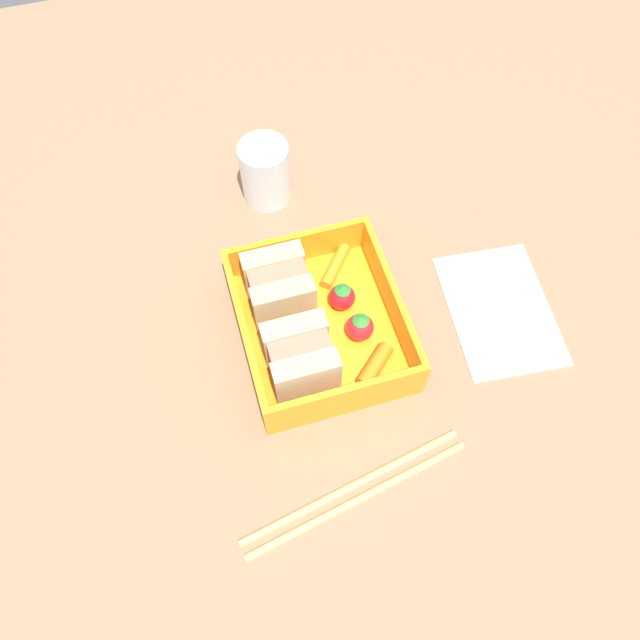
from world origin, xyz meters
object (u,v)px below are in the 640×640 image
object	(u,v)px
sandwich_left	(300,358)
carrot_stick_far_left	(375,365)
strawberry_far_left	(342,296)
drinking_glass	(265,172)
folded_napkin	(500,309)
sandwich_center_left	(279,287)
carrot_stick_left	(335,266)
strawberry_left	(360,327)
chopstick_pair	(355,492)

from	to	relation	value
sandwich_left	carrot_stick_far_left	xyz separation A→B (cm)	(-1.70, -6.51, -1.96)
strawberry_far_left	drinking_glass	world-z (taller)	drinking_glass
strawberry_far_left	folded_napkin	bearing A→B (deg)	-106.41
sandwich_center_left	folded_napkin	world-z (taller)	sandwich_center_left
carrot_stick_left	drinking_glass	bearing A→B (deg)	18.16
folded_napkin	strawberry_far_left	bearing A→B (deg)	73.59
strawberry_left	chopstick_pair	size ratio (longest dim) A/B	0.15
carrot_stick_far_left	carrot_stick_left	xyz separation A→B (cm)	(11.51, 0.26, -0.13)
folded_napkin	sandwich_left	bearing A→B (deg)	93.68
sandwich_center_left	folded_napkin	size ratio (longest dim) A/B	0.41
chopstick_pair	folded_napkin	size ratio (longest dim) A/B	1.48
carrot_stick_far_left	folded_napkin	world-z (taller)	carrot_stick_far_left
strawberry_left	carrot_stick_left	size ratio (longest dim) A/B	0.62
carrot_stick_far_left	drinking_glass	xyz separation A→B (cm)	(23.79, 4.29, 1.58)
sandwich_left	strawberry_left	size ratio (longest dim) A/B	1.84
carrot_stick_left	chopstick_pair	world-z (taller)	carrot_stick_left
carrot_stick_far_left	chopstick_pair	size ratio (longest dim) A/B	0.21
carrot_stick_far_left	drinking_glass	world-z (taller)	drinking_glass
sandwich_left	folded_napkin	size ratio (longest dim) A/B	0.41
chopstick_pair	folded_napkin	world-z (taller)	chopstick_pair
sandwich_center_left	folded_napkin	bearing A→B (deg)	-106.95
carrot_stick_left	folded_napkin	world-z (taller)	carrot_stick_left
sandwich_center_left	strawberry_left	world-z (taller)	sandwich_center_left
strawberry_left	chopstick_pair	world-z (taller)	strawberry_left
sandwich_center_left	carrot_stick_far_left	xyz separation A→B (cm)	(-9.32, -6.51, -1.96)
strawberry_far_left	drinking_glass	distance (cm)	16.74
sandwich_left	carrot_stick_left	xyz separation A→B (cm)	(9.81, -6.25, -2.09)
strawberry_far_left	chopstick_pair	size ratio (longest dim) A/B	0.15
carrot_stick_far_left	strawberry_far_left	bearing A→B (deg)	6.48
strawberry_left	folded_napkin	distance (cm)	14.60
sandwich_left	strawberry_far_left	distance (cm)	8.17
strawberry_far_left	carrot_stick_left	xyz separation A→B (cm)	(4.07, -0.58, -0.79)
sandwich_left	folded_napkin	xyz separation A→B (cm)	(1.33, -20.66, -3.69)
folded_napkin	drinking_glass	bearing A→B (deg)	41.59
sandwich_left	carrot_stick_far_left	size ratio (longest dim) A/B	1.33
carrot_stick_far_left	folded_napkin	size ratio (longest dim) A/B	0.31
strawberry_left	folded_napkin	world-z (taller)	strawberry_left
folded_napkin	sandwich_center_left	bearing A→B (deg)	73.05
chopstick_pair	sandwich_left	bearing A→B (deg)	7.14
chopstick_pair	drinking_glass	bearing A→B (deg)	-1.28
strawberry_far_left	sandwich_center_left	bearing A→B (deg)	71.61
sandwich_center_left	chopstick_pair	distance (cm)	19.71
strawberry_left	carrot_stick_far_left	bearing A→B (deg)	-176.52
drinking_glass	strawberry_left	bearing A→B (deg)	-168.51
sandwich_center_left	drinking_glass	distance (cm)	14.64
folded_napkin	carrot_stick_left	bearing A→B (deg)	59.50
drinking_glass	folded_napkin	xyz separation A→B (cm)	(-20.77, -18.43, -3.31)
sandwich_center_left	drinking_glass	world-z (taller)	drinking_glass
sandwich_center_left	strawberry_far_left	size ratio (longest dim) A/B	1.86
sandwich_left	folded_napkin	bearing A→B (deg)	-86.32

